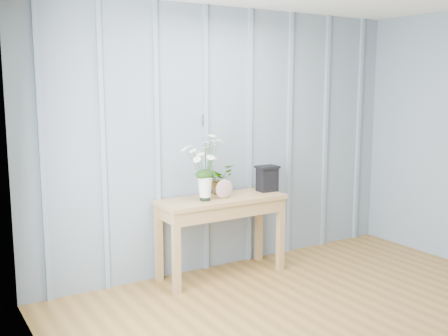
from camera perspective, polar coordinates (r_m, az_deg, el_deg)
room_shell at (r=3.99m, az=10.78°, el=11.97°), size 4.00×4.50×2.50m
sideboard at (r=4.85m, az=-0.31°, el=-4.53°), size 1.20×0.45×0.75m
daisy_vase at (r=4.63m, az=-2.09°, el=1.09°), size 0.43×0.33×0.61m
spider_plant at (r=4.95m, az=-0.41°, el=-1.25°), size 0.31×0.29×0.28m
felt_disc_vessel at (r=4.76m, az=0.03°, el=-2.29°), size 0.18×0.06×0.18m
carved_box at (r=5.10m, az=4.73°, el=-1.12°), size 0.21×0.17×0.25m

